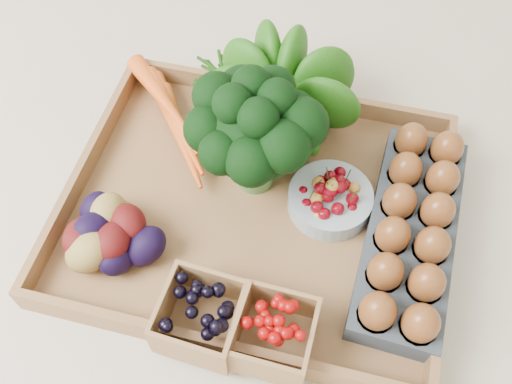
% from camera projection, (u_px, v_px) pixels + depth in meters
% --- Properties ---
extents(ground, '(4.00, 4.00, 0.00)m').
position_uv_depth(ground, '(256.00, 214.00, 0.86)').
color(ground, beige).
rests_on(ground, ground).
extents(tray, '(0.55, 0.45, 0.01)m').
position_uv_depth(tray, '(256.00, 211.00, 0.86)').
color(tray, olive).
rests_on(tray, ground).
extents(carrots, '(0.22, 0.15, 0.05)m').
position_uv_depth(carrots, '(172.00, 114.00, 0.92)').
color(carrots, '#E45516').
rests_on(carrots, tray).
extents(lettuce, '(0.16, 0.16, 0.16)m').
position_uv_depth(lettuce, '(278.00, 87.00, 0.88)').
color(lettuce, '#0D480B').
rests_on(lettuce, tray).
extents(broccoli, '(0.19, 0.19, 0.15)m').
position_uv_depth(broccoli, '(255.00, 150.00, 0.82)').
color(broccoli, black).
rests_on(broccoli, tray).
extents(cherry_bowl, '(0.12, 0.12, 0.03)m').
position_uv_depth(cherry_bowl, '(330.00, 200.00, 0.84)').
color(cherry_bowl, '#8C9EA5').
rests_on(cherry_bowl, tray).
extents(egg_carton, '(0.13, 0.34, 0.04)m').
position_uv_depth(egg_carton, '(410.00, 235.00, 0.80)').
color(egg_carton, '#363D45').
rests_on(egg_carton, tray).
extents(potatoes, '(0.16, 0.16, 0.09)m').
position_uv_depth(potatoes, '(110.00, 225.00, 0.78)').
color(potatoes, '#3E0A0A').
rests_on(potatoes, tray).
extents(punnet_blackberry, '(0.11, 0.11, 0.07)m').
position_uv_depth(punnet_blackberry, '(201.00, 317.00, 0.72)').
color(punnet_blackberry, black).
rests_on(punnet_blackberry, tray).
extents(punnet_raspberry, '(0.10, 0.10, 0.07)m').
position_uv_depth(punnet_raspberry, '(273.00, 334.00, 0.71)').
color(punnet_raspberry, '#7D0605').
rests_on(punnet_raspberry, tray).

